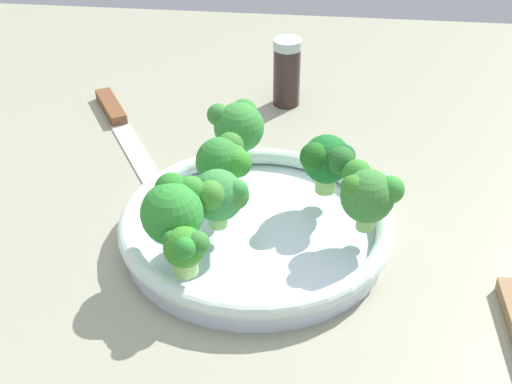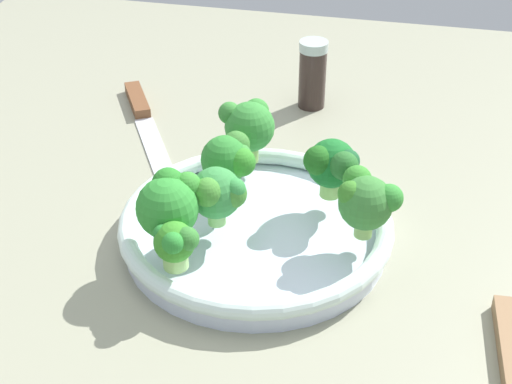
% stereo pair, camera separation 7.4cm
% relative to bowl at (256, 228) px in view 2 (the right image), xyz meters
% --- Properties ---
extents(ground_plane, '(1.30, 1.30, 0.03)m').
position_rel_bowl_xyz_m(ground_plane, '(0.01, 0.04, -0.03)').
color(ground_plane, gray).
extents(bowl, '(0.30, 0.30, 0.04)m').
position_rel_bowl_xyz_m(bowl, '(0.00, 0.00, 0.00)').
color(bowl, silver).
rests_on(bowl, ground_plane).
extents(broccoli_floret_0, '(0.06, 0.06, 0.07)m').
position_rel_bowl_xyz_m(broccoli_floret_0, '(-0.04, 0.04, 0.06)').
color(broccoli_floret_0, '#8BC860').
rests_on(broccoli_floret_0, bowl).
extents(broccoli_floret_1, '(0.06, 0.06, 0.07)m').
position_rel_bowl_xyz_m(broccoli_floret_1, '(-0.03, -0.03, 0.06)').
color(broccoli_floret_1, '#96D574').
rests_on(broccoli_floret_1, bowl).
extents(broccoli_floret_2, '(0.06, 0.07, 0.08)m').
position_rel_bowl_xyz_m(broccoli_floret_2, '(-0.08, -0.06, 0.06)').
color(broccoli_floret_2, '#94CB5F').
rests_on(broccoli_floret_2, bowl).
extents(broccoli_floret_3, '(0.05, 0.05, 0.05)m').
position_rel_bowl_xyz_m(broccoli_floret_3, '(-0.06, -0.10, 0.05)').
color(broccoli_floret_3, '#9AC96D').
rests_on(broccoli_floret_3, bowl).
extents(broccoli_floret_4, '(0.07, 0.06, 0.08)m').
position_rel_bowl_xyz_m(broccoli_floret_4, '(-0.03, 0.11, 0.06)').
color(broccoli_floret_4, '#8FBD58').
rests_on(broccoli_floret_4, bowl).
extents(broccoli_floret_5, '(0.07, 0.06, 0.07)m').
position_rel_bowl_xyz_m(broccoli_floret_5, '(0.12, -0.01, 0.06)').
color(broccoli_floret_5, '#A1D169').
rests_on(broccoli_floret_5, bowl).
extents(broccoli_floret_6, '(0.06, 0.06, 0.07)m').
position_rel_bowl_xyz_m(broccoli_floret_6, '(0.07, 0.05, 0.06)').
color(broccoli_floret_6, '#A1D569').
rests_on(broccoli_floret_6, bowl).
extents(knife, '(0.15, 0.24, 0.01)m').
position_rel_bowl_xyz_m(knife, '(-0.22, 0.24, -0.01)').
color(knife, silver).
rests_on(knife, ground_plane).
extents(pepper_shaker, '(0.04, 0.04, 0.10)m').
position_rel_bowl_xyz_m(pepper_shaker, '(0.01, 0.33, 0.03)').
color(pepper_shaker, '#312420').
rests_on(pepper_shaker, ground_plane).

